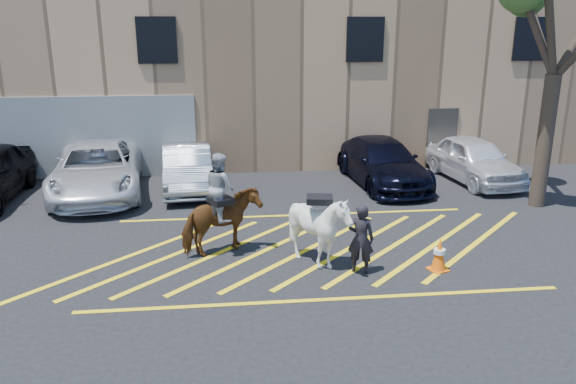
{
  "coord_description": "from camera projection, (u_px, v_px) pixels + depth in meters",
  "views": [
    {
      "loc": [
        -1.77,
        -12.48,
        5.17
      ],
      "look_at": [
        -0.39,
        0.2,
        1.3
      ],
      "focal_mm": 35.0,
      "sensor_mm": 36.0,
      "label": 1
    }
  ],
  "objects": [
    {
      "name": "hatching_zone",
      "position": [
        307.0,
        250.0,
        13.27
      ],
      "size": [
        12.6,
        5.12,
        0.01
      ],
      "color": "yellow",
      "rests_on": "ground"
    },
    {
      "name": "car_blue_suv",
      "position": [
        382.0,
        162.0,
        18.58
      ],
      "size": [
        2.52,
        5.17,
        1.45
      ],
      "primitive_type": "imported",
      "rotation": [
        0.0,
        0.0,
        0.1
      ],
      "color": "black",
      "rests_on": "ground"
    },
    {
      "name": "car_white_pickup",
      "position": [
        97.0,
        170.0,
        17.42
      ],
      "size": [
        3.27,
        5.9,
        1.56
      ],
      "primitive_type": "imported",
      "rotation": [
        0.0,
        0.0,
        0.12
      ],
      "color": "silver",
      "rests_on": "ground"
    },
    {
      "name": "ground",
      "position": [
        305.0,
        245.0,
        13.56
      ],
      "size": [
        90.0,
        90.0,
        0.0
      ],
      "primitive_type": "plane",
      "color": "black",
      "rests_on": "ground"
    },
    {
      "name": "car_white_suv",
      "position": [
        474.0,
        159.0,
        18.88
      ],
      "size": [
        2.29,
        4.55,
        1.49
      ],
      "primitive_type": "imported",
      "rotation": [
        0.0,
        0.0,
        0.13
      ],
      "color": "white",
      "rests_on": "ground"
    },
    {
      "name": "tree",
      "position": [
        563.0,
        2.0,
        14.88
      ],
      "size": [
        3.99,
        4.37,
        7.31
      ],
      "color": "#48382C",
      "rests_on": "ground"
    },
    {
      "name": "mounted_bay",
      "position": [
        221.0,
        214.0,
        12.83
      ],
      "size": [
        1.99,
        1.57,
        2.39
      ],
      "color": "brown",
      "rests_on": "ground"
    },
    {
      "name": "car_silver_sedan",
      "position": [
        187.0,
        168.0,
        17.98
      ],
      "size": [
        1.87,
        4.38,
        1.41
      ],
      "primitive_type": "imported",
      "rotation": [
        0.0,
        0.0,
        0.09
      ],
      "color": "#9AA2A8",
      "rests_on": "ground"
    },
    {
      "name": "handler",
      "position": [
        361.0,
        239.0,
        11.89
      ],
      "size": [
        0.65,
        0.53,
        1.54
      ],
      "primitive_type": "imported",
      "rotation": [
        0.0,
        0.0,
        2.82
      ],
      "color": "black",
      "rests_on": "ground"
    },
    {
      "name": "saddled_white",
      "position": [
        319.0,
        229.0,
        12.2
      ],
      "size": [
        1.62,
        1.77,
        1.72
      ],
      "color": "white",
      "rests_on": "ground"
    },
    {
      "name": "warehouse",
      "position": [
        267.0,
        59.0,
        23.91
      ],
      "size": [
        32.42,
        10.2,
        7.3
      ],
      "color": "tan",
      "rests_on": "ground"
    },
    {
      "name": "traffic_cone",
      "position": [
        439.0,
        255.0,
        12.1
      ],
      "size": [
        0.48,
        0.48,
        0.73
      ],
      "color": "orange",
      "rests_on": "ground"
    }
  ]
}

